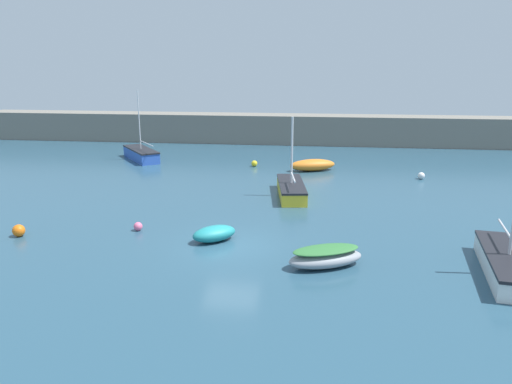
% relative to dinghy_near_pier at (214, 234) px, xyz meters
% --- Properties ---
extents(ground_plane, '(120.00, 120.00, 0.20)m').
position_rel_dinghy_near_pier_xyz_m(ground_plane, '(0.89, -0.60, -0.46)').
color(ground_plane, '#284C60').
extents(harbor_breakwater, '(63.57, 3.36, 2.88)m').
position_rel_dinghy_near_pier_xyz_m(harbor_breakwater, '(0.89, 29.51, 1.08)').
color(harbor_breakwater, slate).
rests_on(harbor_breakwater, ground_plane).
extents(dinghy_near_pier, '(2.37, 2.24, 0.71)m').
position_rel_dinghy_near_pier_xyz_m(dinghy_near_pier, '(0.00, 0.00, 0.00)').
color(dinghy_near_pier, teal).
rests_on(dinghy_near_pier, ground_plane).
extents(sailboat_twin_hulled, '(2.22, 5.41, 4.89)m').
position_rel_dinghy_near_pier_xyz_m(sailboat_twin_hulled, '(3.04, 8.49, 0.09)').
color(sailboat_twin_hulled, yellow).
rests_on(sailboat_twin_hulled, ground_plane).
extents(rowboat_blue_near, '(3.81, 2.56, 0.89)m').
position_rel_dinghy_near_pier_xyz_m(rowboat_blue_near, '(4.20, 16.18, 0.09)').
color(rowboat_blue_near, orange).
rests_on(rowboat_blue_near, ground_plane).
extents(rowboat_with_red_cover, '(3.41, 2.51, 0.84)m').
position_rel_dinghy_near_pier_xyz_m(rowboat_with_red_cover, '(5.09, -2.35, 0.06)').
color(rowboat_with_red_cover, gray).
rests_on(rowboat_with_red_cover, ground_plane).
extents(sailboat_short_mast, '(2.43, 5.71, 4.48)m').
position_rel_dinghy_near_pier_xyz_m(sailboat_short_mast, '(12.11, -2.23, 0.08)').
color(sailboat_short_mast, white).
rests_on(sailboat_short_mast, ground_plane).
extents(sailboat_tall_mast, '(4.47, 5.22, 5.87)m').
position_rel_dinghy_near_pier_xyz_m(sailboat_tall_mast, '(-10.31, 18.73, 0.14)').
color(sailboat_tall_mast, '#2D56B7').
rests_on(sailboat_tall_mast, ground_plane).
extents(mooring_buoy_orange, '(0.58, 0.58, 0.58)m').
position_rel_dinghy_near_pier_xyz_m(mooring_buoy_orange, '(-9.33, -0.58, -0.07)').
color(mooring_buoy_orange, orange).
rests_on(mooring_buoy_orange, ground_plane).
extents(mooring_buoy_pink, '(0.43, 0.43, 0.43)m').
position_rel_dinghy_near_pier_xyz_m(mooring_buoy_pink, '(-4.02, 0.96, -0.14)').
color(mooring_buoy_pink, '#EA668C').
rests_on(mooring_buoy_pink, ground_plane).
extents(mooring_buoy_yellow, '(0.48, 0.48, 0.48)m').
position_rel_dinghy_near_pier_xyz_m(mooring_buoy_yellow, '(-0.42, 17.21, -0.12)').
color(mooring_buoy_yellow, yellow).
rests_on(mooring_buoy_yellow, ground_plane).
extents(mooring_buoy_white, '(0.49, 0.49, 0.49)m').
position_rel_dinghy_near_pier_xyz_m(mooring_buoy_white, '(11.91, 14.32, -0.11)').
color(mooring_buoy_white, white).
rests_on(mooring_buoy_white, ground_plane).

